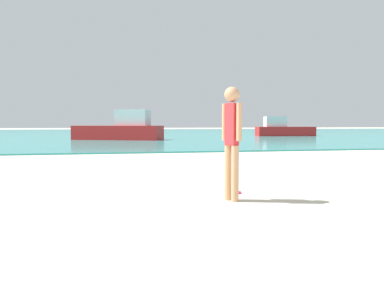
{
  "coord_description": "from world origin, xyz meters",
  "views": [
    {
      "loc": [
        -1.51,
        -1.85,
        1.13
      ],
      "look_at": [
        0.03,
        5.95,
        0.7
      ],
      "focal_mm": 34.95,
      "sensor_mm": 36.0,
      "label": 1
    }
  ],
  "objects_px": {
    "person_standing": "(232,136)",
    "boat_near": "(121,129)",
    "frisbee": "(234,192)",
    "boat_far": "(283,129)"
  },
  "relations": [
    {
      "from": "person_standing",
      "to": "frisbee",
      "type": "xyz_separation_m",
      "value": [
        0.23,
        0.56,
        -0.94
      ]
    },
    {
      "from": "boat_near",
      "to": "boat_far",
      "type": "bearing_deg",
      "value": -137.26
    },
    {
      "from": "person_standing",
      "to": "boat_near",
      "type": "height_order",
      "value": "boat_near"
    },
    {
      "from": "person_standing",
      "to": "boat_near",
      "type": "xyz_separation_m",
      "value": [
        -1.41,
        20.25,
        -0.2
      ]
    },
    {
      "from": "frisbee",
      "to": "boat_near",
      "type": "relative_size",
      "value": 0.04
    },
    {
      "from": "person_standing",
      "to": "boat_far",
      "type": "relative_size",
      "value": 0.32
    },
    {
      "from": "person_standing",
      "to": "boat_far",
      "type": "bearing_deg",
      "value": -52.86
    },
    {
      "from": "person_standing",
      "to": "frisbee",
      "type": "distance_m",
      "value": 1.12
    },
    {
      "from": "frisbee",
      "to": "boat_near",
      "type": "bearing_deg",
      "value": 94.74
    },
    {
      "from": "person_standing",
      "to": "boat_near",
      "type": "bearing_deg",
      "value": -22.5
    }
  ]
}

